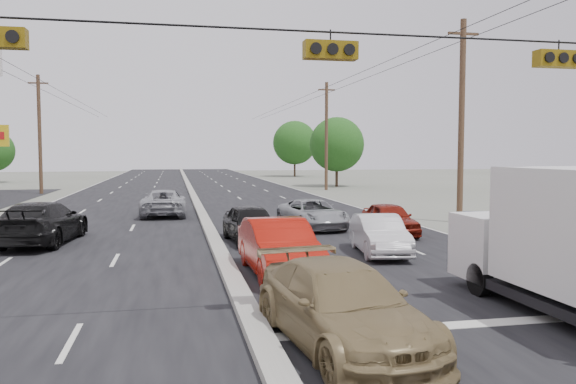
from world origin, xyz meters
name	(u,v)px	position (x,y,z in m)	size (l,w,h in m)	color
ground	(255,331)	(0.00, 0.00, 0.00)	(200.00, 200.00, 0.00)	#606356
road_surface	(195,201)	(0.00, 30.00, 0.00)	(20.00, 160.00, 0.02)	black
center_median	(195,200)	(0.00, 30.00, 0.10)	(0.50, 160.00, 0.20)	gray
utility_pole_left_c	(40,133)	(-12.50, 40.00, 5.11)	(1.60, 0.30, 10.00)	#422D1E
utility_pole_right_b	(461,120)	(12.50, 15.00, 5.11)	(1.60, 0.30, 10.00)	#422D1E
utility_pole_right_c	(326,135)	(12.50, 40.00, 5.11)	(1.60, 0.30, 10.00)	#422D1E
traffic_signals	(325,48)	(1.40, 0.00, 5.49)	(25.00, 0.30, 0.54)	black
tree_right_mid	(337,144)	(15.00, 45.00, 4.34)	(5.60, 5.60, 7.14)	#382619
tree_right_far	(295,143)	(16.00, 70.00, 4.96)	(6.40, 6.40, 8.16)	#382619
tan_sedan	(342,307)	(1.40, -1.18, 0.73)	(2.04, 5.02, 1.46)	olive
red_sedan	(279,248)	(1.40, 4.89, 0.78)	(1.66, 4.75, 1.57)	#A11409
queue_car_a	(251,224)	(1.40, 10.77, 0.73)	(1.72, 4.27, 1.46)	black
queue_car_b	(379,235)	(5.35, 7.35, 0.67)	(1.41, 4.05, 1.33)	silver
queue_car_c	(313,214)	(4.73, 14.25, 0.66)	(2.18, 4.73, 1.32)	#919498
queue_car_d	(510,236)	(9.60, 6.26, 0.66)	(1.84, 4.53, 1.32)	navy
queue_car_e	(389,219)	(7.41, 11.59, 0.67)	(1.59, 3.96, 1.35)	maroon
oncoming_near	(42,223)	(-6.44, 12.05, 0.81)	(2.26, 5.57, 1.62)	black
oncoming_far	(164,203)	(-2.06, 20.90, 0.72)	(2.39, 5.18, 1.44)	#93949A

